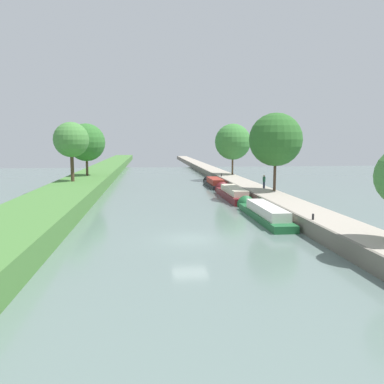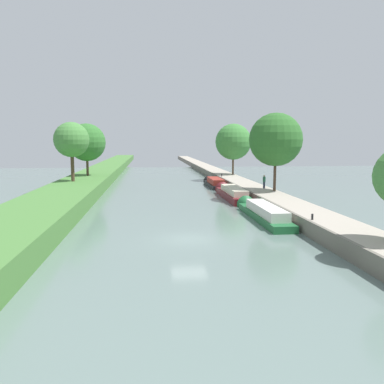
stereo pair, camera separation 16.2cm
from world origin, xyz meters
TOP-DOWN VIEW (x-y plane):
  - ground_plane at (0.00, 0.00)m, footprint 160.00×160.00m
  - left_grassy_bank at (-11.99, 0.00)m, footprint 6.31×260.00m
  - right_towpath at (10.56, 0.00)m, footprint 3.46×260.00m
  - stone_quay at (8.71, 0.00)m, footprint 0.25×260.00m
  - narrowboat_green at (7.32, 7.00)m, footprint 1.95×12.60m
  - narrowboat_maroon at (7.21, 19.86)m, footprint 2.07×12.63m
  - narrowboat_black at (7.18, 32.91)m, footprint 2.05×10.36m
  - tree_rightbank_midnear at (11.78, 17.38)m, footprint 6.13×6.13m
  - tree_rightbank_midfar at (11.83, 40.89)m, footprint 6.23×6.23m
  - tree_leftbank_downstream at (-12.74, 25.99)m, footprint 4.56×4.56m
  - tree_leftbank_upstream at (-12.20, 35.06)m, footprint 5.74×5.74m
  - person_walking at (11.25, 19.83)m, footprint 0.34×0.34m
  - mooring_bollard_near at (9.13, 0.23)m, footprint 0.16×0.16m
  - mooring_bollard_far at (9.13, 36.95)m, footprint 0.16×0.16m

SIDE VIEW (x-z plane):
  - ground_plane at x=0.00m, z-range 0.00..0.00m
  - narrowboat_black at x=7.18m, z-range -0.50..1.55m
  - narrowboat_green at x=7.32m, z-range -0.45..1.55m
  - right_towpath at x=10.56m, z-range 0.00..1.14m
  - stone_quay at x=8.71m, z-range 0.00..1.19m
  - narrowboat_maroon at x=7.21m, z-range -0.43..1.64m
  - left_grassy_bank at x=-11.99m, z-range 0.00..1.66m
  - mooring_bollard_near at x=9.13m, z-range 1.14..1.59m
  - mooring_bollard_far at x=9.13m, z-range 1.14..1.59m
  - person_walking at x=11.25m, z-range 1.19..2.85m
  - tree_leftbank_upstream at x=-12.20m, z-range 2.76..10.70m
  - tree_rightbank_midfar at x=11.83m, z-range 2.42..11.22m
  - tree_rightbank_midnear at x=11.78m, z-range 2.57..11.58m
  - tree_leftbank_downstream at x=-12.74m, z-range 3.22..10.94m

